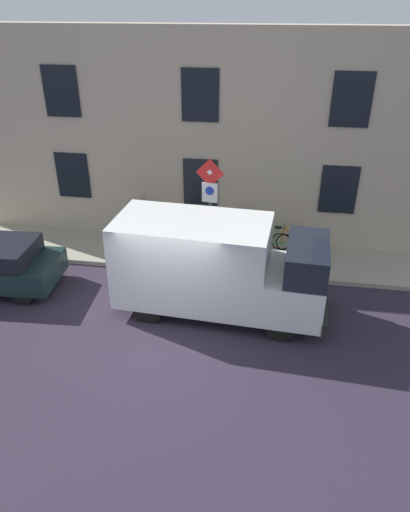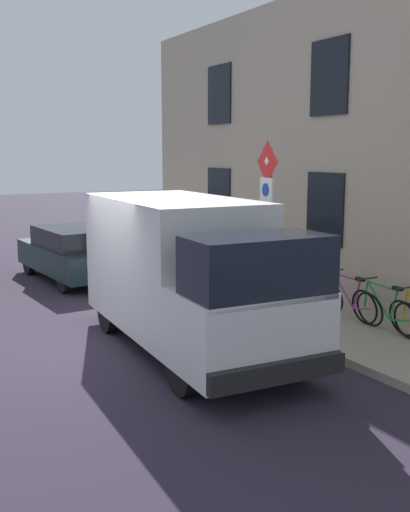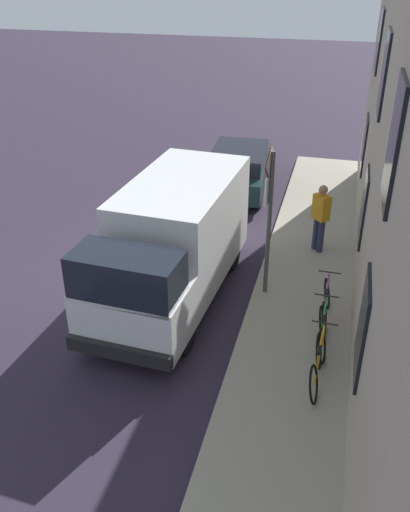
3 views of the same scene
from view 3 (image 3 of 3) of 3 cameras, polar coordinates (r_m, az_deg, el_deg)
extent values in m
plane|color=#2B2333|center=(13.43, -6.33, -1.09)|extent=(80.00, 80.00, 0.00)
cube|color=gray|center=(12.69, 10.21, -2.98)|extent=(2.12, 17.44, 0.14)
cube|color=#B6A48D|center=(11.37, 18.81, 10.09)|extent=(0.70, 15.44, 6.60)
cube|color=black|center=(8.03, 15.99, -7.16)|extent=(0.06, 1.10, 1.50)
cube|color=black|center=(11.76, 16.12, 4.87)|extent=(0.06, 1.10, 1.50)
cube|color=black|center=(15.75, 16.18, 10.98)|extent=(0.06, 1.10, 1.50)
cube|color=black|center=(6.87, 18.99, 10.96)|extent=(0.06, 1.10, 1.50)
cube|color=black|center=(11.00, 18.06, 17.49)|extent=(0.06, 1.10, 1.50)
cube|color=black|center=(15.19, 17.62, 20.44)|extent=(0.06, 1.10, 1.50)
cylinder|color=#474C47|center=(11.44, 6.62, 3.11)|extent=(0.09, 0.09, 3.19)
pyramid|color=silver|center=(10.94, 6.62, 9.53)|extent=(0.10, 0.50, 0.50)
pyramid|color=red|center=(10.94, 6.64, 9.53)|extent=(0.09, 0.56, 0.56)
cube|color=white|center=(11.13, 6.56, 6.85)|extent=(0.09, 0.44, 0.56)
cylinder|color=#1933B2|center=(11.11, 6.45, 7.15)|extent=(0.04, 0.24, 0.24)
cube|color=silver|center=(12.09, -2.31, 3.06)|extent=(2.24, 3.92, 2.18)
cube|color=silver|center=(10.30, -7.24, -5.72)|extent=(2.08, 1.52, 1.10)
cube|color=black|center=(9.65, -8.09, -2.00)|extent=(1.98, 1.10, 0.84)
cube|color=black|center=(9.98, -8.91, -9.78)|extent=(2.01, 0.29, 0.28)
cylinder|color=black|center=(10.47, -2.11, -8.13)|extent=(0.27, 0.77, 0.76)
cylinder|color=black|center=(11.10, -10.74, -6.29)|extent=(0.27, 0.77, 0.76)
cylinder|color=black|center=(13.14, 2.83, 0.25)|extent=(0.27, 0.77, 0.76)
cylinder|color=black|center=(13.64, -4.31, 1.36)|extent=(0.27, 0.77, 0.76)
cube|color=#162829|center=(17.66, 3.55, 8.72)|extent=(1.98, 4.09, 0.64)
cube|color=black|center=(17.30, 3.51, 10.04)|extent=(1.75, 2.49, 0.60)
cylinder|color=black|center=(19.09, 1.75, 9.45)|extent=(0.21, 0.61, 0.60)
cylinder|color=black|center=(18.91, 6.44, 9.09)|extent=(0.21, 0.61, 0.60)
cylinder|color=black|center=(16.66, 0.23, 6.46)|extent=(0.21, 0.61, 0.60)
cylinder|color=black|center=(16.46, 5.56, 6.03)|extent=(0.21, 0.61, 0.60)
torus|color=black|center=(10.27, 12.01, -9.10)|extent=(0.22, 0.67, 0.65)
torus|color=black|center=(9.46, 11.17, -12.89)|extent=(0.22, 0.67, 0.65)
cylinder|color=#CA9214|center=(9.88, 11.88, -9.33)|extent=(0.07, 0.60, 0.60)
cylinder|color=#CA9214|center=(9.65, 11.98, -8.32)|extent=(0.08, 0.73, 0.07)
cylinder|color=#CA9214|center=(9.60, 11.58, -10.70)|extent=(0.05, 0.19, 0.55)
cylinder|color=#CA9214|center=(9.64, 11.33, -12.26)|extent=(0.06, 0.43, 0.12)
cylinder|color=#CA9214|center=(10.10, 12.14, -8.08)|extent=(0.04, 0.09, 0.50)
cube|color=black|center=(9.35, 11.71, -9.51)|extent=(0.09, 0.20, 0.06)
cylinder|color=#262626|center=(9.91, 12.30, -6.79)|extent=(0.46, 0.06, 0.03)
torus|color=black|center=(10.99, 12.23, -6.27)|extent=(0.16, 0.66, 0.66)
torus|color=black|center=(10.14, 11.69, -9.60)|extent=(0.16, 0.66, 0.66)
cylinder|color=#1E8A3C|center=(10.60, 12.18, -6.39)|extent=(0.05, 0.60, 0.60)
cylinder|color=#1E8A3C|center=(10.38, 12.30, -5.39)|extent=(0.05, 0.73, 0.07)
cylinder|color=#1E8A3C|center=(10.31, 11.99, -7.59)|extent=(0.04, 0.19, 0.55)
cylinder|color=#1E8A3C|center=(10.34, 11.78, -9.06)|extent=(0.05, 0.43, 0.12)
cylinder|color=#1E8A3C|center=(10.83, 12.35, -5.28)|extent=(0.04, 0.09, 0.50)
cube|color=black|center=(10.07, 12.13, -6.41)|extent=(0.09, 0.20, 0.06)
cylinder|color=#262626|center=(10.65, 12.51, -4.03)|extent=(0.46, 0.04, 0.03)
torus|color=black|center=(11.74, 12.50, -3.81)|extent=(0.19, 0.66, 0.65)
torus|color=black|center=(10.86, 12.04, -6.72)|extent=(0.19, 0.66, 0.65)
cylinder|color=#8B378F|center=(11.34, 12.47, -3.83)|extent=(0.05, 0.60, 0.60)
cylinder|color=#8B378F|center=(11.14, 12.59, -2.86)|extent=(0.05, 0.73, 0.07)
cylinder|color=#8B378F|center=(11.05, 12.30, -4.89)|extent=(0.04, 0.19, 0.55)
cylinder|color=#8B378F|center=(11.06, 12.12, -6.27)|extent=(0.05, 0.43, 0.12)
cylinder|color=#8B378F|center=(11.59, 12.62, -2.85)|extent=(0.04, 0.09, 0.50)
cube|color=black|center=(10.81, 12.44, -3.73)|extent=(0.08, 0.20, 0.06)
cylinder|color=#262626|center=(11.41, 12.77, -1.64)|extent=(0.46, 0.04, 0.03)
cylinder|color=#262B47|center=(13.83, 11.88, 2.04)|extent=(0.16, 0.16, 0.85)
cylinder|color=#262B47|center=(13.95, 11.41, 2.34)|extent=(0.16, 0.16, 0.85)
cube|color=orange|center=(13.58, 11.95, 4.96)|extent=(0.47, 0.47, 0.62)
sphere|color=#936B4C|center=(13.41, 12.14, 6.71)|extent=(0.22, 0.22, 0.22)
camera|label=1|loc=(15.84, -47.86, 22.60)|focal=33.10mm
camera|label=2|loc=(8.66, -59.30, -10.19)|focal=42.67mm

